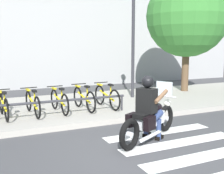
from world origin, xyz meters
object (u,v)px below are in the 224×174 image
(motorcycle, at_px, (150,119))
(bicycle_2, at_px, (4,105))
(rider, at_px, (149,104))
(street_lamp, at_px, (133,31))
(bike_rack, at_px, (36,104))
(bicycle_6, at_px, (107,96))
(bicycle_3, at_px, (33,103))
(tree_near_rack, at_px, (187,16))
(bicycle_4, at_px, (59,101))
(bicycle_5, at_px, (84,98))

(motorcycle, height_order, bicycle_2, motorcycle)
(rider, height_order, street_lamp, street_lamp)
(bike_rack, bearing_deg, bicycle_6, 13.73)
(bicycle_6, bearing_deg, motorcycle, -93.55)
(motorcycle, xyz_separation_m, bike_rack, (-2.10, 2.22, 0.11))
(motorcycle, height_order, bicycle_3, motorcycle)
(motorcycle, xyz_separation_m, tree_near_rack, (4.61, 4.44, 2.87))
(motorcycle, bearing_deg, bicycle_3, 127.06)
(bicycle_6, relative_size, street_lamp, 0.38)
(bicycle_3, height_order, bicycle_6, bicycle_6)
(bicycle_4, bearing_deg, bicycle_2, 179.99)
(bicycle_6, distance_m, bike_rack, 2.34)
(rider, bearing_deg, bicycle_6, 85.07)
(bicycle_6, height_order, bike_rack, bicycle_6)
(bicycle_5, xyz_separation_m, bike_rack, (-1.51, -0.55, 0.07))
(bicycle_3, bearing_deg, bicycle_5, -0.03)
(motorcycle, distance_m, bicycle_4, 3.08)
(motorcycle, distance_m, bicycle_2, 3.98)
(motorcycle, xyz_separation_m, rider, (-0.07, -0.03, 0.37))
(rider, relative_size, bicycle_4, 0.92)
(bicycle_2, bearing_deg, street_lamp, 15.18)
(bicycle_2, bearing_deg, motorcycle, -44.22)
(bicycle_3, distance_m, street_lamp, 4.62)
(street_lamp, height_order, tree_near_rack, tree_near_rack)
(bicycle_3, bearing_deg, tree_near_rack, 13.90)
(rider, bearing_deg, bicycle_3, 125.80)
(bicycle_4, distance_m, tree_near_rack, 6.80)
(bicycle_3, xyz_separation_m, bicycle_6, (2.27, -0.00, 0.01))
(rider, bearing_deg, bicycle_4, 114.33)
(bicycle_4, relative_size, tree_near_rack, 0.31)
(street_lamp, distance_m, tree_near_rack, 2.93)
(motorcycle, bearing_deg, tree_near_rack, 43.87)
(bike_rack, bearing_deg, tree_near_rack, 18.27)
(bicycle_2, height_order, tree_near_rack, tree_near_rack)
(bicycle_5, bearing_deg, street_lamp, 27.92)
(rider, relative_size, bike_rack, 0.28)
(bike_rack, height_order, tree_near_rack, tree_near_rack)
(motorcycle, xyz_separation_m, street_lamp, (1.80, 4.04, 2.18))
(bicycle_5, distance_m, bike_rack, 1.61)
(bicycle_6, bearing_deg, rider, -94.93)
(bicycle_2, distance_m, street_lamp, 5.28)
(bicycle_2, bearing_deg, bike_rack, -36.24)
(motorcycle, relative_size, bicycle_4, 1.29)
(bicycle_4, distance_m, bike_rack, 0.94)
(bicycle_6, distance_m, tree_near_rack, 5.52)
(rider, bearing_deg, street_lamp, 65.35)
(bicycle_2, xyz_separation_m, bicycle_6, (3.02, -0.00, 0.01))
(street_lamp, bearing_deg, bicycle_5, -152.08)
(bicycle_2, xyz_separation_m, street_lamp, (4.65, 1.26, 2.16))
(bike_rack, xyz_separation_m, street_lamp, (3.89, 1.82, 2.07))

